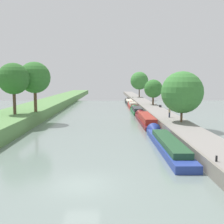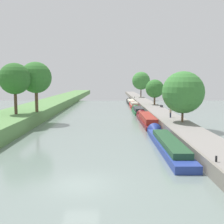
{
  "view_description": "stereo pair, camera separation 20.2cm",
  "coord_description": "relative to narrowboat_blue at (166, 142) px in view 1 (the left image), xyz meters",
  "views": [
    {
      "loc": [
        1.97,
        -18.31,
        7.18
      ],
      "look_at": [
        2.4,
        35.36,
        1.0
      ],
      "focal_mm": 44.15,
      "sensor_mm": 36.0,
      "label": 1
    },
    {
      "loc": [
        2.17,
        -18.31,
        7.18
      ],
      "look_at": [
        2.4,
        35.36,
        1.0
      ],
      "focal_mm": 44.15,
      "sensor_mm": 36.0,
      "label": 2
    }
  ],
  "objects": [
    {
      "name": "tree_rightbank_midfar",
      "position": [
        4.73,
        39.13,
        4.61
      ],
      "size": [
        4.53,
        4.53,
        6.25
      ],
      "color": "brown",
      "rests_on": "right_towpath"
    },
    {
      "name": "narrowboat_maroon",
      "position": [
        0.08,
        17.8,
        0.06
      ],
      "size": [
        2.19,
        16.92,
        2.22
      ],
      "color": "maroon",
      "rests_on": "ground_plane"
    },
    {
      "name": "narrowboat_red",
      "position": [
        0.03,
        44.68,
        0.05
      ],
      "size": [
        2.03,
        10.93,
        2.02
      ],
      "color": "maroon",
      "rests_on": "ground_plane"
    },
    {
      "name": "tree_rightbank_far",
      "position": [
        4.59,
        70.12,
        6.52
      ],
      "size": [
        6.4,
        6.4,
        9.09
      ],
      "color": "#4C3828",
      "rests_on": "right_towpath"
    },
    {
      "name": "mooring_bollard_far",
      "position": [
        1.91,
        64.98,
        0.87
      ],
      "size": [
        0.16,
        0.16,
        0.45
      ],
      "color": "black",
      "rests_on": "right_towpath"
    },
    {
      "name": "narrowboat_black",
      "position": [
        0.1,
        57.95,
        -0.05
      ],
      "size": [
        2.13,
        15.67,
        2.02
      ],
      "color": "black",
      "rests_on": "ground_plane"
    },
    {
      "name": "person_walking",
      "position": [
        3.67,
        15.31,
        1.51
      ],
      "size": [
        0.34,
        0.34,
        1.66
      ],
      "color": "#282D42",
      "rests_on": "right_towpath"
    },
    {
      "name": "tree_leftbank_downstream",
      "position": [
        -20.78,
        13.4,
        6.9
      ],
      "size": [
        4.81,
        4.81,
        7.88
      ],
      "color": "#4C3828",
      "rests_on": "left_grassy_bank"
    },
    {
      "name": "ground_plane",
      "position": [
        -8.01,
        -10.76,
        -0.52
      ],
      "size": [
        160.0,
        160.0,
        0.0
      ],
      "primitive_type": "plane",
      "color": "slate"
    },
    {
      "name": "narrowboat_green",
      "position": [
        -0.08,
        32.28,
        -0.01
      ],
      "size": [
        2.11,
        11.0,
        2.04
      ],
      "color": "#1E6033",
      "rests_on": "ground_plane"
    },
    {
      "name": "park_bench",
      "position": [
        5.37,
        32.87,
        0.99
      ],
      "size": [
        0.44,
        1.5,
        0.47
      ],
      "color": "#333338",
      "rests_on": "right_towpath"
    },
    {
      "name": "mooring_bollard_near",
      "position": [
        1.91,
        -9.19,
        0.87
      ],
      "size": [
        0.16,
        0.16,
        0.45
      ],
      "color": "black",
      "rests_on": "right_towpath"
    },
    {
      "name": "tree_leftbank_upstream",
      "position": [
        -18.43,
        16.7,
        7.1
      ],
      "size": [
        5.17,
        5.17,
        8.27
      ],
      "color": "brown",
      "rests_on": "left_grassy_bank"
    },
    {
      "name": "stone_quay",
      "position": [
        1.48,
        -10.76,
        0.09
      ],
      "size": [
        0.25,
        260.0,
        1.21
      ],
      "color": "gray",
      "rests_on": "ground_plane"
    },
    {
      "name": "tree_rightbank_midnear",
      "position": [
        4.37,
        10.45,
        4.95
      ],
      "size": [
        6.05,
        6.05,
        7.34
      ],
      "color": "brown",
      "rests_on": "right_towpath"
    },
    {
      "name": "narrowboat_blue",
      "position": [
        0.0,
        0.0,
        0.0
      ],
      "size": [
        2.12,
        17.19,
        2.01
      ],
      "color": "#283D93",
      "rests_on": "ground_plane"
    }
  ]
}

